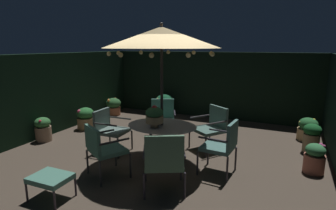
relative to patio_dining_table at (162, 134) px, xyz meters
name	(u,v)px	position (x,y,z in m)	size (l,w,h in m)	color
ground_plane	(159,159)	(-0.10, 0.04, -0.57)	(7.14, 7.96, 0.02)	#483C30
hedge_backdrop_rear	(211,85)	(-0.10, 3.88, 0.49)	(7.14, 0.30, 2.11)	black
hedge_backdrop_left	(37,96)	(-3.52, 0.04, 0.49)	(0.30, 7.96, 2.11)	black
patio_dining_table	(162,134)	(0.00, 0.00, 0.00)	(1.42, 1.14, 0.75)	#2D2C2D
patio_umbrella	(162,38)	(0.00, 0.00, 1.89)	(2.23, 2.23, 2.72)	#322E2D
centerpiece_planter	(155,115)	(-0.06, -0.20, 0.43)	(0.34, 0.34, 0.43)	tan
patio_chair_north	(223,143)	(1.27, -0.10, 0.03)	(0.63, 0.61, 1.00)	#322E35
patio_chair_northeast	(212,125)	(0.75, 1.03, 0.00)	(0.88, 0.87, 0.97)	#312D30
patio_chair_east	(163,117)	(-0.54, 1.15, 0.02)	(0.81, 0.81, 1.00)	#2B2930
patio_chair_southeast	(109,127)	(-1.27, -0.04, -0.01)	(0.65, 0.63, 0.93)	#2F2F2D
patio_chair_south	(103,147)	(-0.62, -1.10, 0.01)	(0.84, 0.82, 0.95)	#2C2B2D
patio_chair_southwest	(164,159)	(0.59, -1.14, 0.01)	(0.85, 0.84, 1.01)	#2D2932
ottoman_footrest	(50,179)	(-0.91, -2.01, -0.23)	(0.59, 0.47, 0.38)	#312931
potted_plant_left_near	(315,158)	(2.80, 0.66, -0.28)	(0.37, 0.37, 0.56)	#B1624E
potted_plant_back_right	(308,129)	(2.75, 2.61, -0.28)	(0.48, 0.48, 0.56)	tan
potted_plant_right_far	(43,129)	(-3.15, -0.18, -0.25)	(0.38, 0.38, 0.60)	#8B6D55
potted_plant_back_center	(86,118)	(-2.89, 1.05, -0.25)	(0.47, 0.47, 0.61)	olive
potted_plant_left_far	(165,104)	(-1.48, 3.26, -0.17)	(0.62, 0.62, 0.73)	beige
potted_plant_back_left	(114,106)	(-3.11, 2.68, -0.26)	(0.50, 0.50, 0.58)	#A95E3E
potted_plant_right_near	(312,137)	(2.79, 1.74, -0.21)	(0.37, 0.38, 0.65)	#897553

